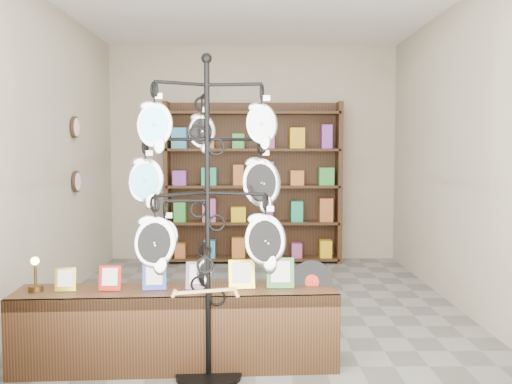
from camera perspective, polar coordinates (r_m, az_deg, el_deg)
ground at (r=5.75m, az=-0.20°, el=-11.42°), size 5.00×5.00×0.00m
room_envelope at (r=5.54m, az=-0.20°, el=7.32°), size 5.00×5.00×5.00m
display_tree at (r=3.80m, az=-4.88°, el=-0.15°), size 1.13×1.07×2.19m
front_shelf at (r=4.24m, az=-7.90°, el=-13.25°), size 2.30×0.59×0.81m
back_shelving at (r=7.85m, az=-0.30°, el=0.44°), size 2.42×0.36×2.20m
wall_clocks at (r=6.63m, az=-17.57°, el=3.60°), size 0.03×0.24×0.84m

